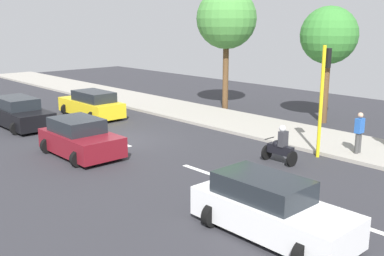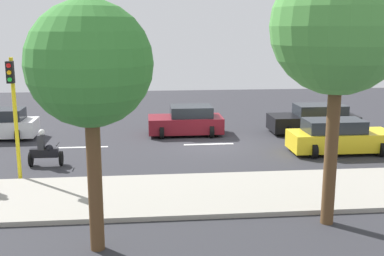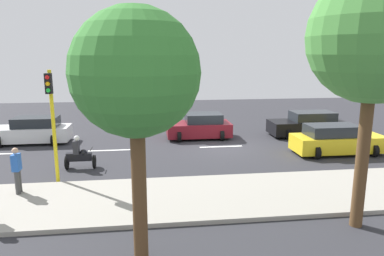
{
  "view_description": "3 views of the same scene",
  "coord_description": "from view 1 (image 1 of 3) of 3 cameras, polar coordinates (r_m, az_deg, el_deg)",
  "views": [
    {
      "loc": [
        -11.04,
        -17.29,
        5.42
      ],
      "look_at": [
        1.77,
        -3.3,
        0.93
      ],
      "focal_mm": 42.54,
      "sensor_mm": 36.0,
      "label": 1
    },
    {
      "loc": [
        21.87,
        -2.98,
        5.52
      ],
      "look_at": [
        0.94,
        -0.9,
        1.03
      ],
      "focal_mm": 44.14,
      "sensor_mm": 36.0,
      "label": 2
    },
    {
      "loc": [
        18.87,
        -4.03,
        5.12
      ],
      "look_at": [
        -0.06,
        -1.62,
        1.1
      ],
      "focal_mm": 33.48,
      "sensor_mm": 36.0,
      "label": 3
    }
  ],
  "objects": [
    {
      "name": "sidewalk",
      "position": [
        25.56,
        3.66,
        1.21
      ],
      "size": [
        4.0,
        60.0,
        0.15
      ],
      "primitive_type": "cube",
      "color": "#9E998E",
      "rests_on": "ground"
    },
    {
      "name": "car_maroon",
      "position": [
        19.22,
        -13.84,
        -1.27
      ],
      "size": [
        2.35,
        3.85,
        1.52
      ],
      "color": "maroon",
      "rests_on": "ground"
    },
    {
      "name": "car_yellow_cab",
      "position": [
        26.82,
        -12.47,
        2.88
      ],
      "size": [
        2.18,
        4.6,
        1.52
      ],
      "color": "yellow",
      "rests_on": "ground"
    },
    {
      "name": "pedestrian_by_tree",
      "position": [
        19.57,
        20.22,
        -0.41
      ],
      "size": [
        0.4,
        0.24,
        1.69
      ],
      "color": "#3F3F3F",
      "rests_on": "sidewalk"
    },
    {
      "name": "traffic_light_corner",
      "position": [
        18.76,
        16.16,
        5.15
      ],
      "size": [
        0.49,
        0.24,
        4.5
      ],
      "color": "yellow",
      "rests_on": "ground"
    },
    {
      "name": "lane_stripe_far_north",
      "position": [
        13.39,
        20.38,
        -11.43
      ],
      "size": [
        0.2,
        2.4,
        0.01
      ],
      "primitive_type": "cube",
      "color": "white",
      "rests_on": "ground"
    },
    {
      "name": "street_tree_north",
      "position": [
        28.35,
        4.35,
        13.45
      ],
      "size": [
        3.66,
        3.66,
        7.38
      ],
      "color": "brown",
      "rests_on": "ground"
    },
    {
      "name": "lane_stripe_south",
      "position": [
        26.34,
        -16.73,
        0.87
      ],
      "size": [
        0.2,
        2.4,
        0.01
      ],
      "primitive_type": "cube",
      "color": "white",
      "rests_on": "ground"
    },
    {
      "name": "motorcycle",
      "position": [
        17.95,
        11.0,
        -2.38
      ],
      "size": [
        0.6,
        1.3,
        1.53
      ],
      "color": "black",
      "rests_on": "ground"
    },
    {
      "name": "car_black",
      "position": [
        25.38,
        -20.84,
        1.74
      ],
      "size": [
        2.28,
        4.59,
        1.52
      ],
      "color": "black",
      "rests_on": "ground"
    },
    {
      "name": "lane_stripe_north",
      "position": [
        16.7,
        1.79,
        -5.62
      ],
      "size": [
        0.2,
        2.4,
        0.01
      ],
      "primitive_type": "cube",
      "color": "white",
      "rests_on": "ground"
    },
    {
      "name": "lane_stripe_far_south",
      "position": [
        31.77,
        -21.5,
        2.56
      ],
      "size": [
        0.2,
        2.4,
        0.01
      ],
      "primitive_type": "cube",
      "color": "white",
      "rests_on": "ground"
    },
    {
      "name": "street_tree_south",
      "position": [
        25.27,
        16.79,
        10.98
      ],
      "size": [
        3.0,
        3.0,
        6.19
      ],
      "color": "brown",
      "rests_on": "ground"
    },
    {
      "name": "ground_plane",
      "position": [
        21.24,
        -9.58,
        -1.81
      ],
      "size": [
        40.0,
        60.0,
        0.1
      ],
      "primitive_type": "cube",
      "color": "#2D2D33"
    },
    {
      "name": "lane_stripe_mid",
      "position": [
        21.22,
        -9.58,
        -1.67
      ],
      "size": [
        0.2,
        2.4,
        0.01
      ],
      "primitive_type": "cube",
      "color": "white",
      "rests_on": "ground"
    },
    {
      "name": "car_white",
      "position": [
        12.02,
        9.78,
        -9.96
      ],
      "size": [
        2.15,
        4.35,
        1.52
      ],
      "color": "white",
      "rests_on": "ground"
    }
  ]
}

